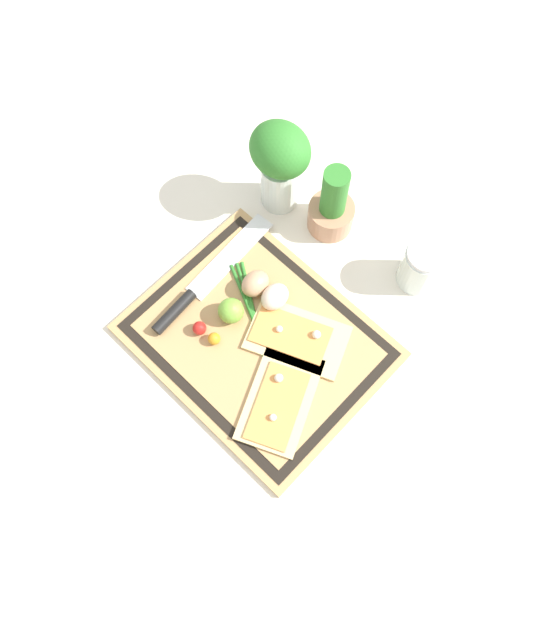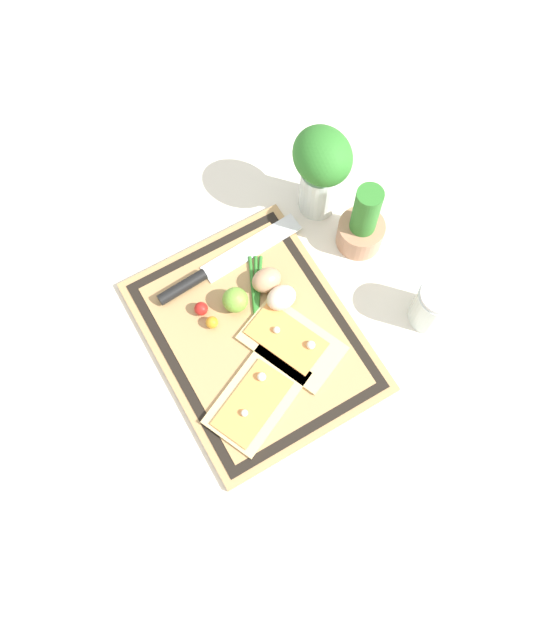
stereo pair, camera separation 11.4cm
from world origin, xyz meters
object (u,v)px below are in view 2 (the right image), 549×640
egg_pink (281,298)px  herb_glass (321,168)px  cherry_tomato_red (201,309)px  sauce_jar (433,307)px  pizza_slice_near (256,399)px  cherry_tomato_yellow (212,322)px  pizza_slice_far (291,342)px  herb_pot (362,226)px  egg_brown (267,280)px  knife (207,273)px  lime (233,301)px

egg_pink → herb_glass: herb_glass is taller
cherry_tomato_red → sauce_jar: 0.43m
pizza_slice_near → cherry_tomato_yellow: size_ratio=9.25×
pizza_slice_far → herb_pot: (-0.12, 0.23, 0.04)m
egg_pink → herb_pot: 0.21m
pizza_slice_far → herb_glass: herb_glass is taller
pizza_slice_near → egg_brown: bearing=145.3°
egg_brown → knife: bearing=-130.8°
herb_glass → pizza_slice_near: bearing=-46.4°
herb_glass → lime: bearing=-65.5°
pizza_slice_near → lime: bearing=163.3°
egg_pink → herb_glass: size_ratio=0.27×
pizza_slice_far → egg_pink: (-0.08, 0.03, 0.02)m
lime → cherry_tomato_yellow: bearing=-76.4°
sauce_jar → herb_pot: bearing=-172.6°
pizza_slice_near → knife: size_ratio=0.69×
cherry_tomato_red → egg_brown: bearing=83.8°
pizza_slice_near → herb_pot: (-0.18, 0.34, 0.04)m
knife → sauce_jar: sauce_jar is taller
egg_brown → cherry_tomato_red: egg_brown is taller
cherry_tomato_red → herb_glass: 0.34m
egg_brown → egg_pink: 0.05m
pizza_slice_far → cherry_tomato_yellow: bearing=-133.9°
egg_brown → cherry_tomato_yellow: 0.13m
egg_pink → cherry_tomato_red: bearing=-113.2°
pizza_slice_near → sauce_jar: bearing=86.9°
pizza_slice_near → cherry_tomato_red: size_ratio=8.33×
egg_pink → sauce_jar: bearing=55.4°
herb_pot → pizza_slice_near: bearing=-61.7°
pizza_slice_near → pizza_slice_far: (-0.06, 0.11, 0.00)m
pizza_slice_far → sauce_jar: sauce_jar is taller
pizza_slice_far → lime: size_ratio=4.32×
knife → herb_pot: bearing=75.3°
knife → egg_brown: (0.08, 0.09, 0.02)m
egg_pink → sauce_jar: sauce_jar is taller
lime → pizza_slice_far: bearing=25.2°
pizza_slice_near → egg_pink: 0.19m
herb_pot → pizza_slice_far: bearing=-62.0°
knife → egg_pink: (0.12, 0.09, 0.02)m
pizza_slice_far → herb_pot: size_ratio=1.22×
egg_pink → herb_glass: (-0.15, 0.18, 0.09)m
herb_pot → egg_brown: bearing=-90.6°
egg_brown → cherry_tomato_red: size_ratio=2.22×
pizza_slice_near → cherry_tomato_red: (-0.20, -0.00, 0.01)m
pizza_slice_far → egg_brown: size_ratio=3.62×
cherry_tomato_red → lime: bearing=70.3°
sauce_jar → egg_pink: bearing=-124.6°
cherry_tomato_red → knife: bearing=144.4°
lime → cherry_tomato_red: lime is taller
knife → cherry_tomato_red: 0.08m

